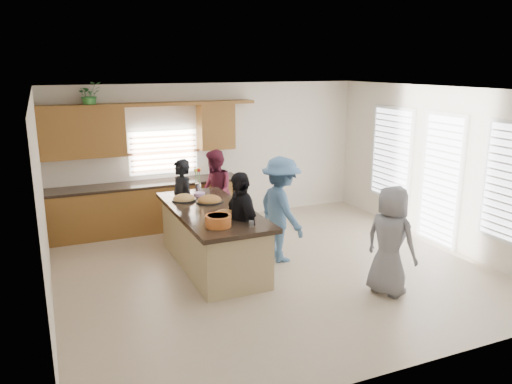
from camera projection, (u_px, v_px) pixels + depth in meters
name	position (u px, v px, depth m)	size (l,w,h in m)	color
floor	(272.00, 269.00, 7.94)	(6.50, 6.50, 0.00)	#C0AA8F
room_shell	(274.00, 151.00, 7.47)	(6.52, 6.02, 2.81)	silver
back_cabinetry	(144.00, 185.00, 9.59)	(4.08, 0.66, 2.46)	brown
right_wall_glazing	(443.00, 171.00, 8.72)	(0.06, 4.00, 2.25)	white
island	(212.00, 239.00, 7.97)	(1.18, 2.71, 0.95)	tan
platter_front	(225.00, 215.00, 7.42)	(0.39, 0.39, 0.16)	black
platter_mid	(210.00, 201.00, 8.21)	(0.45, 0.45, 0.18)	black
platter_back	(184.00, 199.00, 8.32)	(0.41, 0.41, 0.17)	black
salad_bowl	(218.00, 220.00, 6.97)	(0.37, 0.37, 0.16)	#C76124
clear_cup	(251.00, 224.00, 6.94)	(0.08, 0.08, 0.09)	white
plate_stack	(199.00, 194.00, 8.63)	(0.20, 0.20, 0.05)	#C597DC
flower_vase	(198.00, 179.00, 8.88)	(0.14, 0.14, 0.42)	silver
potted_plant	(89.00, 95.00, 8.91)	(0.41, 0.36, 0.46)	#307930
woman_left_back	(182.00, 204.00, 8.74)	(0.57, 0.38, 1.58)	black
woman_left_mid	(215.00, 192.00, 9.48)	(0.78, 0.61, 1.61)	maroon
woman_left_front	(241.00, 226.00, 7.40)	(0.97, 0.40, 1.65)	black
woman_right_back	(281.00, 210.00, 8.10)	(1.12, 0.64, 1.73)	#3E6088
woman_right_front	(390.00, 241.00, 6.91)	(0.77, 0.50, 1.57)	slate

